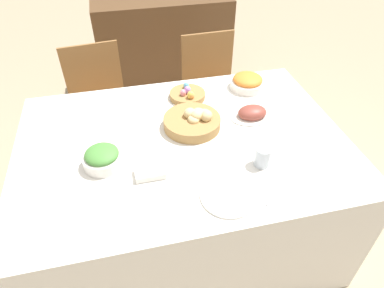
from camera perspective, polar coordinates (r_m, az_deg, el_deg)
The scene contains 16 objects.
ground_plane at distance 2.34m, azimuth -1.23°, elevation -14.10°, with size 12.00×12.00×0.00m, color tan.
dining_table at distance 2.04m, azimuth -1.39°, elevation -7.74°, with size 1.69×1.19×0.78m.
chair_far_left at distance 2.71m, azimuth -15.20°, elevation 6.96°, with size 0.46×0.46×0.88m.
chair_far_right at distance 2.79m, azimuth 3.23°, elevation 9.46°, with size 0.43×0.43×0.88m.
sideboard at distance 3.63m, azimuth -4.65°, elevation 16.34°, with size 1.32×0.44×0.88m.
bread_basket at distance 1.84m, azimuth 0.20°, elevation 3.86°, with size 0.31×0.31×0.11m.
egg_basket at distance 2.08m, azimuth -0.76°, elevation 8.26°, with size 0.21×0.21×0.08m.
ham_platter at distance 1.94m, azimuth 10.00°, elevation 5.04°, with size 0.25×0.17×0.07m.
carrot_bowl at distance 2.20m, azimuth 9.22°, elevation 10.17°, with size 0.22×0.22×0.09m.
green_salad_bowl at distance 1.65m, azimuth -14.71°, elevation -2.22°, with size 0.19×0.19×0.10m.
dinner_plate at distance 1.50m, azimuth 6.09°, elevation -8.62°, with size 0.25×0.25×0.01m.
fork at distance 1.47m, azimuth 0.53°, elevation -9.72°, with size 0.01×0.19×0.00m.
knife at distance 1.54m, azimuth 11.35°, elevation -7.61°, with size 0.01×0.19×0.00m.
spoon at distance 1.55m, azimuth 12.38°, elevation -7.40°, with size 0.01×0.19×0.00m.
drinking_cup at distance 1.63m, azimuth 11.71°, elevation -2.05°, with size 0.08×0.08×0.10m.
butter_dish at distance 1.58m, azimuth -6.99°, elevation -4.78°, with size 0.14×0.09×0.03m.
Camera 1 is at (-0.26, -1.34, 1.91)m, focal length 32.00 mm.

